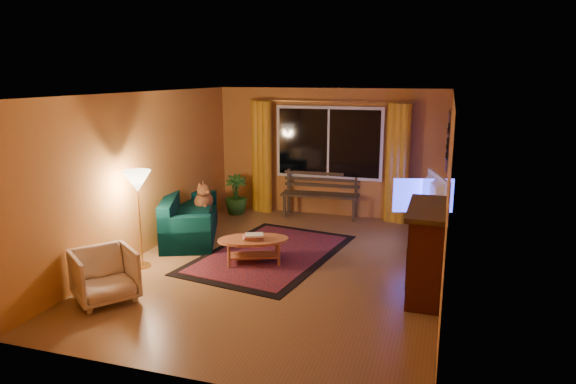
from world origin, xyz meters
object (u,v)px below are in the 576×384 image
(armchair, at_px, (104,273))
(tv_console, at_px, (427,232))
(sofa, at_px, (190,216))
(bench, at_px, (320,206))
(coffee_table, at_px, (253,251))
(floor_lamp, at_px, (140,220))

(armchair, xyz_separation_m, tv_console, (3.73, 3.23, -0.10))
(armchair, bearing_deg, sofa, 41.77)
(bench, height_order, sofa, sofa)
(sofa, bearing_deg, coffee_table, -51.77)
(armchair, distance_m, floor_lamp, 1.20)
(bench, distance_m, coffee_table, 2.79)
(armchair, relative_size, tv_console, 0.57)
(armchair, xyz_separation_m, coffee_table, (1.29, 1.76, -0.17))
(bench, bearing_deg, sofa, -137.07)
(bench, relative_size, armchair, 2.09)
(sofa, relative_size, tv_console, 1.51)
(armchair, bearing_deg, tv_console, -11.49)
(sofa, relative_size, floor_lamp, 1.33)
(sofa, distance_m, tv_console, 3.97)
(armchair, height_order, coffee_table, armchair)
(floor_lamp, height_order, coffee_table, floor_lamp)
(armchair, bearing_deg, bench, 17.81)
(floor_lamp, relative_size, coffee_table, 1.35)
(coffee_table, distance_m, tv_console, 2.85)
(bench, bearing_deg, armchair, -113.59)
(sofa, bearing_deg, tv_console, -13.02)
(bench, bearing_deg, coffee_table, -100.72)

